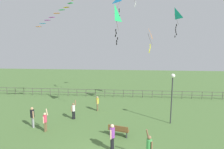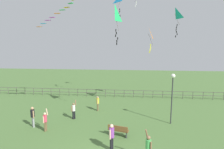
# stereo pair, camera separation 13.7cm
# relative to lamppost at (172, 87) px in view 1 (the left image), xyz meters

# --- Properties ---
(lamppost) EXTENTS (0.36, 0.36, 4.28)m
(lamppost) POSITION_rel_lamppost_xyz_m (0.00, 0.00, 0.00)
(lamppost) COLOR #38383D
(lamppost) RESTS_ON ground_plane
(park_bench) EXTENTS (1.55, 0.76, 0.85)m
(park_bench) POSITION_rel_lamppost_xyz_m (-4.29, -2.58, -2.66)
(park_bench) COLOR brown
(park_bench) RESTS_ON ground_plane
(person_0) EXTENTS (0.39, 0.39, 1.69)m
(person_0) POSITION_rel_lamppost_xyz_m (-11.24, -1.73, -2.15)
(person_0) COLOR #99999E
(person_0) RESTS_ON ground_plane
(person_1) EXTENTS (0.33, 0.45, 1.77)m
(person_1) POSITION_rel_lamppost_xyz_m (-9.91, -2.34, -2.24)
(person_1) COLOR brown
(person_1) RESTS_ON ground_plane
(person_2) EXTENTS (0.44, 0.32, 1.75)m
(person_2) POSITION_rel_lamppost_xyz_m (-8.46, 0.17, -2.25)
(person_2) COLOR black
(person_2) RESTS_ON ground_plane
(person_3) EXTENTS (0.38, 0.51, 1.93)m
(person_3) POSITION_rel_lamppost_xyz_m (-2.44, -5.46, -2.15)
(person_3) COLOR #3F4C47
(person_3) RESTS_ON ground_plane
(person_4) EXTENTS (0.28, 0.45, 1.49)m
(person_4) POSITION_rel_lamppost_xyz_m (-6.68, 2.44, -2.27)
(person_4) COLOR brown
(person_4) RESTS_ON ground_plane
(person_7) EXTENTS (0.32, 0.50, 1.74)m
(person_7) POSITION_rel_lamppost_xyz_m (-4.58, -4.40, -2.13)
(person_7) COLOR black
(person_7) RESTS_ON ground_plane
(kite_0) EXTENTS (1.03, 1.07, 2.80)m
(kite_0) POSITION_rel_lamppost_xyz_m (0.78, 3.90, 6.37)
(kite_0) COLOR #19B2B2
(kite_2) EXTENTS (0.78, 0.99, 2.45)m
(kite_2) POSITION_rel_lamppost_xyz_m (-1.77, 3.19, 4.50)
(kite_2) COLOR orange
(kite_4) EXTENTS (0.75, 0.84, 3.32)m
(kite_4) POSITION_rel_lamppost_xyz_m (-4.81, 0.53, 5.91)
(kite_4) COLOR #1EB759
(kite_5) EXTENTS (1.28, 1.32, 2.39)m
(kite_5) POSITION_rel_lamppost_xyz_m (-4.47, 5.44, 8.27)
(kite_5) COLOR #198CD1
(waterfront_railing) EXTENTS (36.00, 0.06, 0.95)m
(waterfront_railing) POSITION_rel_lamppost_xyz_m (-5.93, 7.54, -2.51)
(waterfront_railing) COLOR #4C4742
(waterfront_railing) RESTS_ON ground_plane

